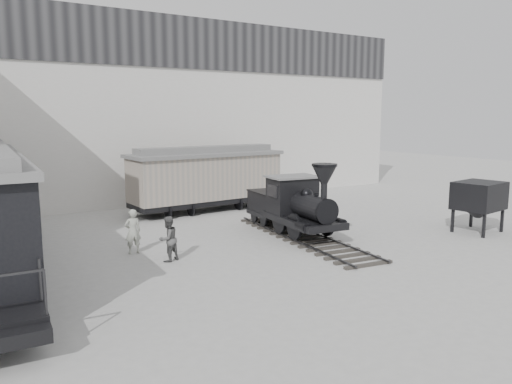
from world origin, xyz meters
TOP-DOWN VIEW (x-y plane):
  - ground at (0.00, 0.00)m, footprint 90.00×90.00m
  - north_wall at (0.00, 14.98)m, footprint 34.00×2.51m
  - locomotive at (1.03, 3.25)m, footprint 3.05×9.43m
  - boxcar at (0.38, 10.67)m, footprint 8.88×3.22m
  - visitor_a at (-6.00, 4.18)m, footprint 0.65×0.44m
  - visitor_b at (-5.25, 2.49)m, footprint 0.98×0.88m
  - coal_hopper at (8.40, -0.61)m, footprint 2.33×2.00m

SIDE VIEW (x-z plane):
  - ground at x=0.00m, z-range 0.00..0.00m
  - visitor_b at x=-5.25m, z-range 0.00..1.66m
  - visitor_a at x=-6.00m, z-range 0.00..1.72m
  - locomotive at x=1.03m, z-range -0.43..2.84m
  - coal_hopper at x=8.40m, z-range 0.35..2.65m
  - boxcar at x=0.38m, z-range 0.09..3.66m
  - north_wall at x=0.00m, z-range 0.05..11.05m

